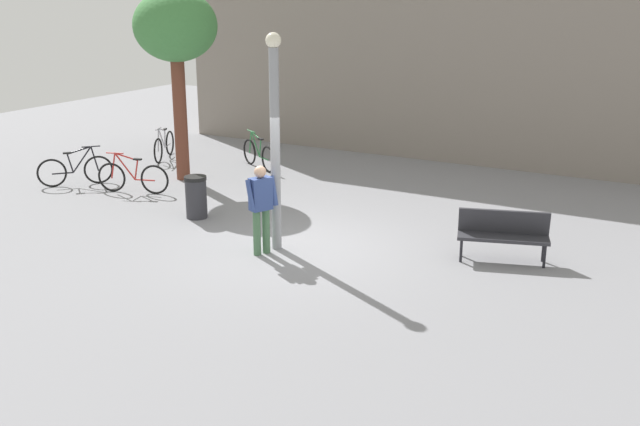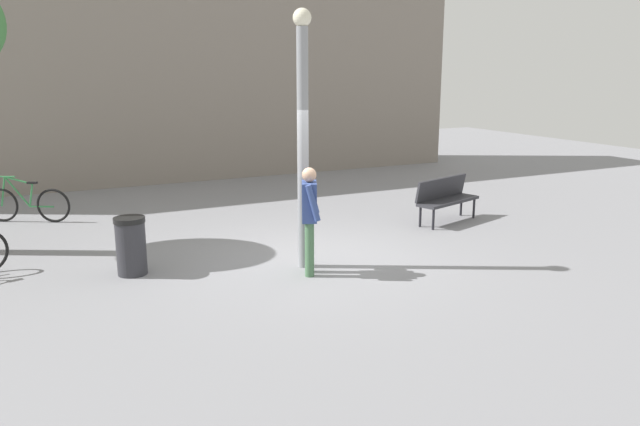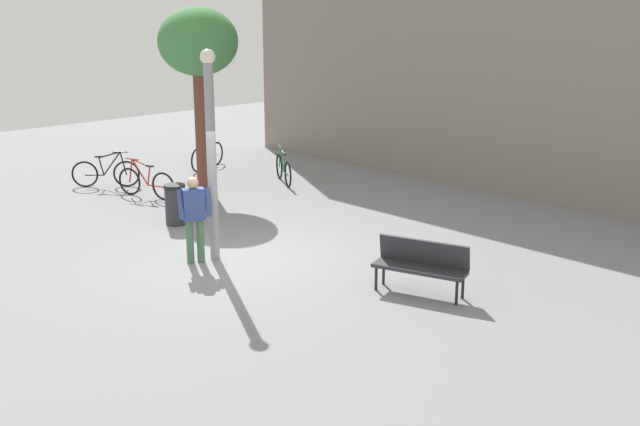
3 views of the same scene
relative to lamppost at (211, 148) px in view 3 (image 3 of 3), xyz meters
name	(u,v)px [view 3 (image 3 of 3)]	position (x,y,z in m)	size (l,w,h in m)	color
ground_plane	(233,260)	(0.28, 0.21, -2.17)	(36.00, 36.00, 0.00)	gray
building_facade	(506,51)	(0.28, 9.36, 1.38)	(17.25, 2.00, 7.11)	gray
lamppost	(211,148)	(0.00, 0.00, 0.00)	(0.28, 0.28, 3.98)	gray
person_by_lamppost	(194,214)	(-0.08, -0.39, -1.21)	(0.45, 0.63, 1.67)	#47704C
park_bench	(421,262)	(3.89, 1.43, -1.63)	(1.67, 0.93, 0.92)	#2D2D33
plaza_tree	(198,46)	(-4.92, 3.31, 1.55)	(2.04, 2.04, 4.69)	brown
bicycle_green	(283,169)	(-3.88, 5.23, -1.79)	(1.60, 0.93, 0.97)	black
bicycle_silver	(207,156)	(-6.86, 4.86, -1.79)	(0.76, 1.68, 0.97)	black
bicycle_black	(106,173)	(-6.83, 1.52, -1.79)	(1.25, 1.38, 0.97)	black
bicycle_red	(146,183)	(-5.11, 1.67, -1.79)	(1.74, 0.58, 0.97)	black
trash_bin	(175,204)	(-2.54, 0.82, -1.71)	(0.47, 0.47, 0.91)	#2D2D33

